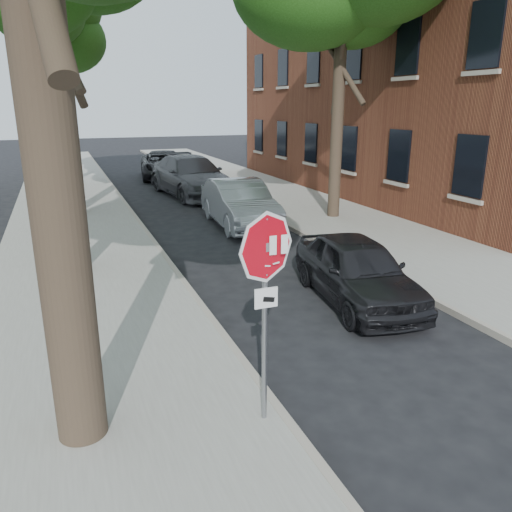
{
  "coord_description": "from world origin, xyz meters",
  "views": [
    {
      "loc": [
        -2.74,
        -4.93,
        3.82
      ],
      "look_at": [
        -0.6,
        0.52,
        2.05
      ],
      "focal_mm": 35.0,
      "sensor_mm": 36.0,
      "label": 1
    }
  ],
  "objects_px": {
    "car_a": "(357,270)",
    "car_d": "(164,165)",
    "stop_sign": "(266,279)",
    "car_b": "(240,204)",
    "tree_far": "(44,26)",
    "apartment_building": "(456,13)",
    "car_c": "(191,176)"
  },
  "relations": [
    {
      "from": "car_a",
      "to": "car_d",
      "type": "height_order",
      "value": "car_d"
    },
    {
      "from": "stop_sign",
      "to": "car_b",
      "type": "xyz_separation_m",
      "value": [
        3.3,
        10.2,
        -1.2
      ]
    },
    {
      "from": "tree_far",
      "to": "car_d",
      "type": "distance_m",
      "value": 8.46
    },
    {
      "from": "apartment_building",
      "to": "car_b",
      "type": "relative_size",
      "value": 4.42
    },
    {
      "from": "apartment_building",
      "to": "car_d",
      "type": "relative_size",
      "value": 3.84
    },
    {
      "from": "apartment_building",
      "to": "car_b",
      "type": "height_order",
      "value": "apartment_building"
    },
    {
      "from": "car_c",
      "to": "car_d",
      "type": "relative_size",
      "value": 1.12
    },
    {
      "from": "tree_far",
      "to": "car_d",
      "type": "xyz_separation_m",
      "value": [
        5.3,
        1.23,
        -6.48
      ]
    },
    {
      "from": "apartment_building",
      "to": "stop_sign",
      "type": "xyz_separation_m",
      "value": [
        -14.7,
        -14.03,
        -5.71
      ]
    },
    {
      "from": "tree_far",
      "to": "car_c",
      "type": "relative_size",
      "value": 1.58
    },
    {
      "from": "car_c",
      "to": "tree_far",
      "type": "bearing_deg",
      "value": 132.34
    },
    {
      "from": "car_a",
      "to": "car_b",
      "type": "relative_size",
      "value": 0.85
    },
    {
      "from": "car_d",
      "to": "car_b",
      "type": "bearing_deg",
      "value": -82.05
    },
    {
      "from": "stop_sign",
      "to": "tree_far",
      "type": "distance_m",
      "value": 21.88
    },
    {
      "from": "tree_far",
      "to": "car_c",
      "type": "bearing_deg",
      "value": -41.11
    },
    {
      "from": "apartment_building",
      "to": "car_a",
      "type": "bearing_deg",
      "value": -136.42
    },
    {
      "from": "tree_far",
      "to": "car_d",
      "type": "height_order",
      "value": "tree_far"
    },
    {
      "from": "apartment_building",
      "to": "car_a",
      "type": "xyz_separation_m",
      "value": [
        -11.4,
        -10.85,
        -6.99
      ]
    },
    {
      "from": "stop_sign",
      "to": "tree_far",
      "type": "bearing_deg",
      "value": 95.46
    },
    {
      "from": "tree_far",
      "to": "car_b",
      "type": "height_order",
      "value": "tree_far"
    },
    {
      "from": "tree_far",
      "to": "apartment_building",
      "type": "bearing_deg",
      "value": -23.04
    },
    {
      "from": "stop_sign",
      "to": "tree_far",
      "type": "height_order",
      "value": "tree_far"
    },
    {
      "from": "stop_sign",
      "to": "car_b",
      "type": "relative_size",
      "value": 0.57
    },
    {
      "from": "stop_sign",
      "to": "car_c",
      "type": "bearing_deg",
      "value": 78.69
    },
    {
      "from": "apartment_building",
      "to": "car_c",
      "type": "bearing_deg",
      "value": 167.79
    },
    {
      "from": "car_b",
      "to": "car_c",
      "type": "relative_size",
      "value": 0.78
    },
    {
      "from": "stop_sign",
      "to": "car_d",
      "type": "xyz_separation_m",
      "value": [
        3.28,
        22.37,
        -1.22
      ]
    },
    {
      "from": "apartment_building",
      "to": "car_b",
      "type": "xyz_separation_m",
      "value": [
        -11.4,
        -3.82,
        -6.9
      ]
    },
    {
      "from": "car_c",
      "to": "car_a",
      "type": "bearing_deg",
      "value": -96.55
    },
    {
      "from": "car_b",
      "to": "car_a",
      "type": "bearing_deg",
      "value": -86.96
    },
    {
      "from": "stop_sign",
      "to": "car_d",
      "type": "distance_m",
      "value": 22.64
    },
    {
      "from": "apartment_building",
      "to": "car_a",
      "type": "height_order",
      "value": "apartment_building"
    }
  ]
}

